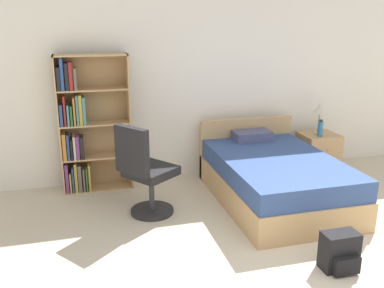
{
  "coord_description": "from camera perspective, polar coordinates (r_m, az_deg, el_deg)",
  "views": [
    {
      "loc": [
        -1.84,
        -2.36,
        2.18
      ],
      "look_at": [
        -0.66,
        1.98,
        0.82
      ],
      "focal_mm": 40.0,
      "sensor_mm": 36.0,
      "label": 1
    }
  ],
  "objects": [
    {
      "name": "wall_back",
      "position": [
        5.95,
        3.05,
        8.26
      ],
      "size": [
        9.0,
        0.06,
        2.6
      ],
      "color": "white",
      "rests_on": "ground_plane"
    },
    {
      "name": "bookshelf",
      "position": [
        5.52,
        -14.1,
        2.23
      ],
      "size": [
        0.88,
        0.29,
        1.74
      ],
      "color": "tan",
      "rests_on": "ground_plane"
    },
    {
      "name": "bed",
      "position": [
        5.31,
        10.8,
        -4.36
      ],
      "size": [
        1.32,
        2.02,
        0.82
      ],
      "color": "tan",
      "rests_on": "ground_plane"
    },
    {
      "name": "office_chair",
      "position": [
        4.75,
        -6.3,
        -3.84
      ],
      "size": [
        0.72,
        0.7,
        1.07
      ],
      "color": "#232326",
      "rests_on": "ground_plane"
    },
    {
      "name": "nightstand",
      "position": [
        6.47,
        16.41,
        -1.05
      ],
      "size": [
        0.51,
        0.5,
        0.55
      ],
      "color": "tan",
      "rests_on": "ground_plane"
    },
    {
      "name": "table_lamp",
      "position": [
        6.3,
        16.71,
        4.42
      ],
      "size": [
        0.22,
        0.22,
        0.45
      ],
      "color": "tan",
      "rests_on": "nightstand"
    },
    {
      "name": "water_bottle",
      "position": [
        6.23,
        16.74,
        1.98
      ],
      "size": [
        0.08,
        0.08,
        0.24
      ],
      "color": "teal",
      "rests_on": "nightstand"
    },
    {
      "name": "backpack_black",
      "position": [
        4.12,
        19.13,
        -13.48
      ],
      "size": [
        0.32,
        0.25,
        0.35
      ],
      "color": "black",
      "rests_on": "ground_plane"
    }
  ]
}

